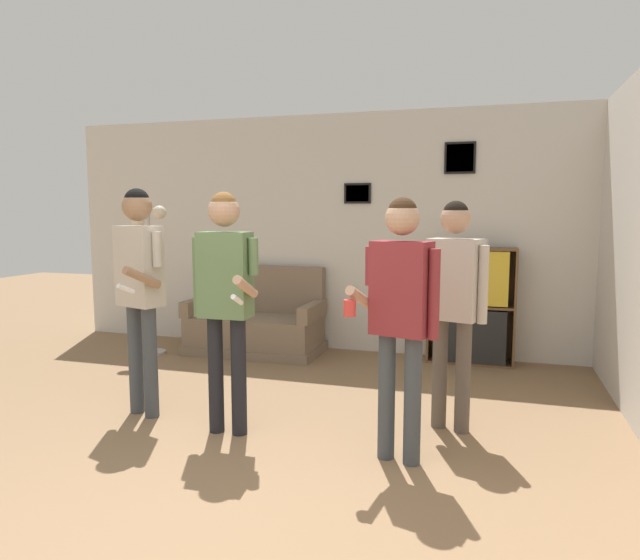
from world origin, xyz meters
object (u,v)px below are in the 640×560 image
couch (257,325)px  floor_lamp (150,257)px  bookshelf (471,306)px  drinking_cup (485,243)px  person_watcher_holding_cup (401,302)px  person_spectator_near_bookshelf (454,291)px  person_player_foreground_left (139,276)px  person_player_foreground_center (225,286)px

couch → floor_lamp: (-1.08, -0.45, 0.79)m
bookshelf → drinking_cup: bearing=0.4°
floor_lamp → drinking_cup: 3.63m
drinking_cup → person_watcher_holding_cup: bearing=-100.0°
person_watcher_holding_cup → person_spectator_near_bookshelf: person_watcher_holding_cup is taller
person_spectator_near_bookshelf → drinking_cup: person_spectator_near_bookshelf is taller
person_spectator_near_bookshelf → drinking_cup: size_ratio=17.51×
couch → person_player_foreground_left: person_player_foreground_left is taller
person_player_foreground_center → person_watcher_holding_cup: (1.26, -0.11, -0.04)m
person_player_foreground_center → person_spectator_near_bookshelf: person_player_foreground_center is taller
floor_lamp → person_player_foreground_center: (1.85, -1.88, -0.02)m
floor_lamp → person_spectator_near_bookshelf: person_spectator_near_bookshelf is taller
bookshelf → person_watcher_holding_cup: bearing=-97.5°
person_player_foreground_center → person_watcher_holding_cup: size_ratio=1.03×
bookshelf → drinking_cup: drinking_cup is taller
person_player_foreground_left → person_watcher_holding_cup: 2.08m
bookshelf → drinking_cup: size_ratio=12.83×
couch → person_spectator_near_bookshelf: 3.01m
floor_lamp → person_player_foreground_left: bearing=-58.8°
person_watcher_holding_cup → drinking_cup: 2.68m
person_player_foreground_left → person_watcher_holding_cup: person_player_foreground_left is taller
couch → person_spectator_near_bookshelf: bearing=-37.7°
person_player_foreground_left → person_player_foreground_center: person_player_foreground_left is taller
person_player_foreground_left → person_spectator_near_bookshelf: person_player_foreground_left is taller
couch → bookshelf: bearing=4.6°
bookshelf → person_spectator_near_bookshelf: (-0.06, -1.97, 0.42)m
person_watcher_holding_cup → drinking_cup: (0.46, 2.63, 0.24)m
bookshelf → person_watcher_holding_cup: 2.68m
person_player_foreground_left → drinking_cup: size_ratio=18.54×
person_spectator_near_bookshelf → floor_lamp: bearing=158.5°
couch → drinking_cup: drinking_cup is taller
bookshelf → person_player_foreground_center: (-1.61, -2.51, 0.46)m
couch → person_watcher_holding_cup: (2.03, -2.44, 0.73)m
person_player_foreground_center → person_watcher_holding_cup: person_player_foreground_center is taller
bookshelf → person_player_foreground_left: (-2.41, -2.36, 0.49)m
person_player_foreground_left → person_player_foreground_center: bearing=-10.6°
person_watcher_holding_cup → drinking_cup: size_ratio=17.63×
person_watcher_holding_cup → person_spectator_near_bookshelf: 0.71m
person_player_foreground_center → drinking_cup: 3.06m
couch → bookshelf: (2.37, 0.19, 0.30)m
person_spectator_near_bookshelf → drinking_cup: 2.00m
person_spectator_near_bookshelf → person_watcher_holding_cup: bearing=-113.4°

